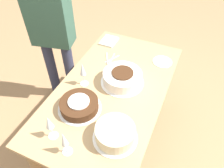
{
  "coord_description": "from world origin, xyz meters",
  "views": [
    {
      "loc": [
        1.14,
        0.5,
        2.06
      ],
      "look_at": [
        0.0,
        0.0,
        0.8
      ],
      "focal_mm": 35.0,
      "sensor_mm": 36.0,
      "label": 1
    }
  ],
  "objects_px": {
    "cake_back_decorated": "(115,133)",
    "person_cutting": "(51,25)",
    "wine_glass_near": "(64,140)",
    "cake_front_chocolate": "(79,105)",
    "wine_glass_far": "(49,124)",
    "cake_center_white": "(122,78)",
    "wine_glass_extra": "(83,70)"
  },
  "relations": [
    {
      "from": "wine_glass_near",
      "to": "wine_glass_far",
      "type": "bearing_deg",
      "value": -112.11
    },
    {
      "from": "cake_front_chocolate",
      "to": "cake_back_decorated",
      "type": "height_order",
      "value": "cake_back_decorated"
    },
    {
      "from": "cake_back_decorated",
      "to": "wine_glass_near",
      "type": "distance_m",
      "value": 0.34
    },
    {
      "from": "cake_back_decorated",
      "to": "person_cutting",
      "type": "height_order",
      "value": "person_cutting"
    },
    {
      "from": "wine_glass_far",
      "to": "cake_center_white",
      "type": "bearing_deg",
      "value": 160.84
    },
    {
      "from": "cake_center_white",
      "to": "wine_glass_far",
      "type": "relative_size",
      "value": 1.73
    },
    {
      "from": "cake_back_decorated",
      "to": "wine_glass_near",
      "type": "height_order",
      "value": "wine_glass_near"
    },
    {
      "from": "wine_glass_near",
      "to": "wine_glass_far",
      "type": "height_order",
      "value": "wine_glass_near"
    },
    {
      "from": "wine_glass_near",
      "to": "person_cutting",
      "type": "bearing_deg",
      "value": -142.03
    },
    {
      "from": "wine_glass_near",
      "to": "person_cutting",
      "type": "relative_size",
      "value": 0.13
    },
    {
      "from": "cake_back_decorated",
      "to": "cake_center_white",
      "type": "bearing_deg",
      "value": -163.06
    },
    {
      "from": "cake_front_chocolate",
      "to": "wine_glass_near",
      "type": "xyz_separation_m",
      "value": [
        0.34,
        0.1,
        0.1
      ]
    },
    {
      "from": "cake_front_chocolate",
      "to": "cake_back_decorated",
      "type": "distance_m",
      "value": 0.37
    },
    {
      "from": "cake_center_white",
      "to": "wine_glass_near",
      "type": "height_order",
      "value": "wine_glass_near"
    },
    {
      "from": "wine_glass_extra",
      "to": "wine_glass_near",
      "type": "bearing_deg",
      "value": 18.93
    },
    {
      "from": "cake_back_decorated",
      "to": "person_cutting",
      "type": "xyz_separation_m",
      "value": [
        -0.75,
        -1.0,
        0.17
      ]
    },
    {
      "from": "wine_glass_near",
      "to": "person_cutting",
      "type": "distance_m",
      "value": 1.23
    },
    {
      "from": "wine_glass_far",
      "to": "wine_glass_extra",
      "type": "distance_m",
      "value": 0.53
    },
    {
      "from": "cake_back_decorated",
      "to": "wine_glass_extra",
      "type": "distance_m",
      "value": 0.58
    },
    {
      "from": "wine_glass_extra",
      "to": "person_cutting",
      "type": "xyz_separation_m",
      "value": [
        -0.38,
        -0.55,
        0.07
      ]
    },
    {
      "from": "cake_front_chocolate",
      "to": "wine_glass_far",
      "type": "height_order",
      "value": "wine_glass_far"
    },
    {
      "from": "cake_back_decorated",
      "to": "wine_glass_far",
      "type": "height_order",
      "value": "wine_glass_far"
    },
    {
      "from": "wine_glass_near",
      "to": "wine_glass_far",
      "type": "xyz_separation_m",
      "value": [
        -0.06,
        -0.15,
        0.01
      ]
    },
    {
      "from": "wine_glass_near",
      "to": "cake_front_chocolate",
      "type": "bearing_deg",
      "value": -163.01
    },
    {
      "from": "wine_glass_far",
      "to": "cake_back_decorated",
      "type": "bearing_deg",
      "value": 111.79
    },
    {
      "from": "wine_glass_extra",
      "to": "cake_front_chocolate",
      "type": "bearing_deg",
      "value": 21.55
    },
    {
      "from": "cake_front_chocolate",
      "to": "wine_glass_near",
      "type": "relative_size",
      "value": 1.53
    },
    {
      "from": "cake_center_white",
      "to": "cake_front_chocolate",
      "type": "xyz_separation_m",
      "value": [
        0.39,
        -0.19,
        -0.01
      ]
    },
    {
      "from": "cake_back_decorated",
      "to": "wine_glass_far",
      "type": "bearing_deg",
      "value": -68.21
    },
    {
      "from": "cake_front_chocolate",
      "to": "person_cutting",
      "type": "xyz_separation_m",
      "value": [
        -0.63,
        -0.65,
        0.18
      ]
    },
    {
      "from": "wine_glass_near",
      "to": "cake_back_decorated",
      "type": "bearing_deg",
      "value": 132.03
    },
    {
      "from": "wine_glass_near",
      "to": "wine_glass_extra",
      "type": "xyz_separation_m",
      "value": [
        -0.59,
        -0.2,
        0.01
      ]
    }
  ]
}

